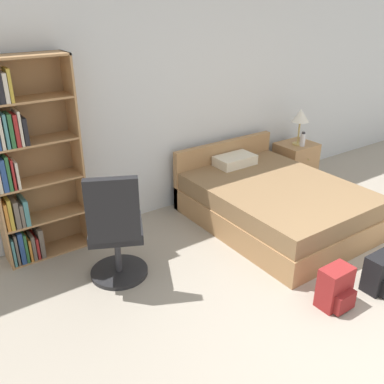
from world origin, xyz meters
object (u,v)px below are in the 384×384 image
(backpack_red, at_px, (336,288))
(office_chair, at_px, (116,233))
(bed, at_px, (272,202))
(bookshelf, at_px, (24,167))
(table_lamp, at_px, (301,117))
(backpack_black, at_px, (382,273))
(nightstand, at_px, (295,162))
(water_bottle, at_px, (303,139))

(backpack_red, bearing_deg, office_chair, 134.35)
(backpack_red, bearing_deg, bed, 66.32)
(bookshelf, height_order, office_chair, bookshelf)
(table_lamp, xyz_separation_m, backpack_black, (-1.19, -2.15, -0.78))
(bookshelf, xyz_separation_m, nightstand, (3.58, -0.16, -0.69))
(bed, height_order, office_chair, office_chair)
(nightstand, xyz_separation_m, table_lamp, (-0.02, -0.03, 0.66))
(water_bottle, bearing_deg, backpack_black, -119.98)
(nightstand, relative_size, water_bottle, 2.86)
(bed, bearing_deg, table_lamp, 30.85)
(bookshelf, bearing_deg, office_chair, -60.74)
(bookshelf, distance_m, office_chair, 1.10)
(nightstand, xyz_separation_m, backpack_red, (-1.74, -2.09, -0.10))
(office_chair, bearing_deg, backpack_red, -45.65)
(table_lamp, bearing_deg, backpack_black, -119.02)
(nightstand, relative_size, backpack_red, 1.49)
(table_lamp, bearing_deg, bed, -149.15)
(office_chair, xyz_separation_m, water_bottle, (3.07, 0.60, 0.14))
(bookshelf, relative_size, backpack_black, 5.69)
(backpack_black, bearing_deg, water_bottle, 60.02)
(table_lamp, xyz_separation_m, water_bottle, (0.00, -0.08, -0.30))
(bed, relative_size, nightstand, 3.57)
(office_chair, height_order, backpack_red, office_chair)
(bed, relative_size, water_bottle, 10.18)
(office_chair, relative_size, backpack_black, 3.21)
(bookshelf, distance_m, backpack_black, 3.42)
(bed, distance_m, backpack_black, 1.49)
(office_chair, relative_size, backpack_red, 2.98)
(office_chair, bearing_deg, table_lamp, 12.50)
(office_chair, relative_size, table_lamp, 2.25)
(backpack_black, bearing_deg, table_lamp, 60.98)
(bookshelf, distance_m, table_lamp, 3.56)
(bookshelf, height_order, bed, bookshelf)
(bed, xyz_separation_m, water_bottle, (1.11, 0.58, 0.39))
(backpack_black, bearing_deg, office_chair, 142.03)
(office_chair, xyz_separation_m, backpack_red, (1.35, -1.38, -0.33))
(nightstand, distance_m, water_bottle, 0.39)
(bed, height_order, backpack_black, bed)
(bookshelf, bearing_deg, backpack_red, -50.78)
(water_bottle, distance_m, backpack_red, 2.67)
(office_chair, bearing_deg, backpack_black, -37.97)
(water_bottle, bearing_deg, bed, -152.33)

